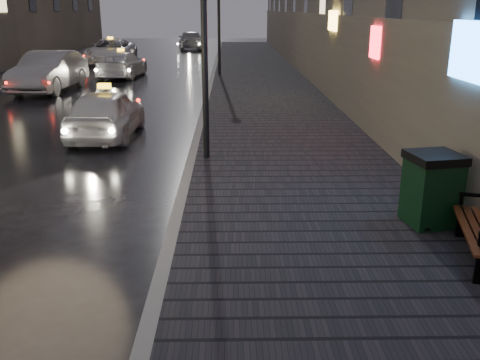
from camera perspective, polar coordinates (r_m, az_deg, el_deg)
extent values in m
plane|color=black|center=(7.25, -20.72, -11.63)|extent=(120.00, 120.00, 0.00)
cube|color=black|center=(27.17, 2.17, 10.77)|extent=(4.60, 58.00, 0.15)
cube|color=slate|center=(27.14, -2.99, 10.75)|extent=(0.20, 58.00, 0.15)
cube|color=black|center=(29.31, -23.65, 9.83)|extent=(2.40, 58.00, 0.15)
cube|color=slate|center=(28.85, -21.23, 10.01)|extent=(0.20, 58.00, 0.15)
cylinder|color=black|center=(11.96, -3.81, 14.09)|extent=(0.14, 0.14, 5.00)
cylinder|color=black|center=(27.94, -2.26, 16.26)|extent=(0.14, 0.14, 5.00)
cube|color=black|center=(8.71, 23.69, -4.44)|extent=(0.49, 0.18, 0.39)
cube|color=black|center=(8.55, 23.76, -1.48)|extent=(0.41, 0.15, 0.05)
cube|color=black|center=(8.92, 19.73, -1.30)|extent=(0.82, 0.82, 1.02)
cube|color=black|center=(8.76, 20.12, 2.27)|extent=(0.88, 0.88, 0.13)
imported|color=silver|center=(15.26, -14.07, 6.93)|extent=(1.68, 3.99, 1.35)
imported|color=gray|center=(24.75, -19.70, 10.84)|extent=(2.15, 5.20, 1.68)
imported|color=white|center=(28.82, -12.51, 11.95)|extent=(2.19, 4.68, 1.32)
imported|color=silver|center=(36.60, -13.59, 13.22)|extent=(2.63, 5.56, 1.54)
imported|color=#929198|center=(47.83, -5.28, 14.67)|extent=(2.46, 4.98, 1.63)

